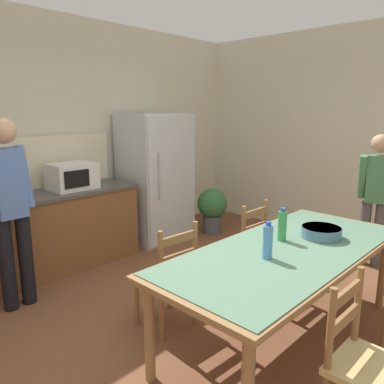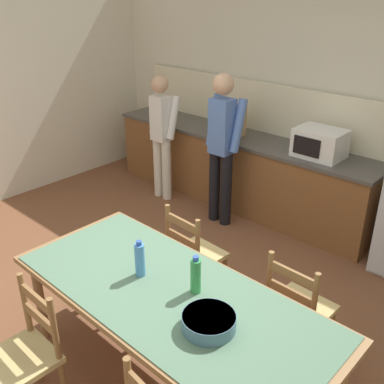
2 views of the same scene
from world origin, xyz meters
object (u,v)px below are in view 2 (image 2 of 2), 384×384
(bottle_near_centre, at_px, (140,259))
(bottle_off_centre, at_px, (196,276))
(chair_side_far_right, at_px, (298,309))
(dining_table, at_px, (170,301))
(person_at_counter, at_px, (222,143))
(chair_side_near_left, at_px, (26,355))
(serving_bowl, at_px, (209,321))
(microwave, at_px, (320,143))
(person_at_sink, at_px, (162,132))
(chair_side_far_left, at_px, (194,255))
(paper_bag, at_px, (235,120))

(bottle_near_centre, bearing_deg, bottle_off_centre, 16.21)
(chair_side_far_right, bearing_deg, dining_table, 58.00)
(bottle_near_centre, relative_size, person_at_counter, 0.16)
(chair_side_near_left, bearing_deg, bottle_near_centre, 74.13)
(serving_bowl, height_order, chair_side_far_right, chair_side_far_right)
(microwave, bearing_deg, person_at_counter, -150.08)
(bottle_off_centre, distance_m, chair_side_near_left, 1.19)
(person_at_counter, bearing_deg, bottle_near_centre, -155.45)
(dining_table, bearing_deg, person_at_sink, 136.65)
(microwave, bearing_deg, person_at_sink, -165.11)
(person_at_sink, bearing_deg, chair_side_near_left, -149.64)
(dining_table, distance_m, chair_side_near_left, 0.97)
(person_at_counter, bearing_deg, chair_side_far_left, -150.36)
(dining_table, distance_m, chair_side_far_left, 0.98)
(bottle_near_centre, height_order, serving_bowl, bottle_near_centre)
(bottle_near_centre, xyz_separation_m, chair_side_far_left, (-0.22, 0.79, -0.45))
(chair_side_far_left, height_order, person_at_counter, person_at_counter)
(chair_side_far_left, relative_size, person_at_counter, 0.52)
(microwave, distance_m, person_at_sink, 1.95)
(paper_bag, xyz_separation_m, person_at_counter, (0.22, -0.51, -0.10))
(bottle_off_centre, height_order, chair_side_far_left, bottle_off_centre)
(serving_bowl, xyz_separation_m, person_at_counter, (-1.63, 2.14, 0.16))
(bottle_off_centre, bearing_deg, chair_side_near_left, -125.63)
(dining_table, bearing_deg, paper_bag, 119.38)
(chair_side_near_left, bearing_deg, chair_side_far_left, 90.46)
(serving_bowl, bearing_deg, chair_side_near_left, -143.09)
(person_at_counter, bearing_deg, chair_side_near_left, -166.20)
(person_at_sink, height_order, person_at_counter, person_at_counter)
(chair_side_far_right, distance_m, chair_side_far_left, 1.03)
(bottle_near_centre, bearing_deg, chair_side_near_left, -107.15)
(serving_bowl, bearing_deg, chair_side_far_left, 136.01)
(chair_side_near_left, distance_m, chair_side_far_left, 1.57)
(serving_bowl, distance_m, chair_side_near_left, 1.22)
(bottle_off_centre, height_order, person_at_counter, person_at_counter)
(chair_side_far_right, bearing_deg, person_at_counter, -34.00)
(chair_side_far_left, bearing_deg, serving_bowl, 139.84)
(paper_bag, distance_m, bottle_near_centre, 2.82)
(person_at_sink, bearing_deg, microwave, -75.11)
(paper_bag, relative_size, serving_bowl, 1.12)
(microwave, height_order, person_at_counter, person_at_counter)
(microwave, bearing_deg, chair_side_far_right, -64.62)
(person_at_sink, relative_size, person_at_counter, 0.91)
(paper_bag, height_order, chair_side_far_right, paper_bag)
(bottle_near_centre, distance_m, person_at_counter, 2.26)
(paper_bag, bearing_deg, bottle_near_centre, -65.67)
(chair_side_far_left, bearing_deg, person_at_sink, -33.29)
(chair_side_far_right, distance_m, person_at_counter, 2.24)
(chair_side_far_right, xyz_separation_m, chair_side_far_left, (-1.03, 0.02, 0.00))
(dining_table, relative_size, bottle_near_centre, 8.56)
(paper_bag, xyz_separation_m, chair_side_far_right, (1.98, -1.79, -0.64))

